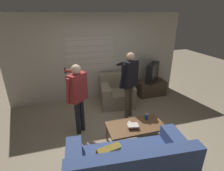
# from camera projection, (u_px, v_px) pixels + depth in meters

# --- Properties ---
(ground_plane) EXTENTS (16.00, 16.00, 0.00)m
(ground_plane) POSITION_uv_depth(u_px,v_px,m) (118.00, 135.00, 3.92)
(ground_plane) COLOR gray
(wall_back) EXTENTS (5.20, 0.08, 2.55)m
(wall_back) POSITION_uv_depth(u_px,v_px,m) (97.00, 58.00, 5.22)
(wall_back) COLOR #BCB7A8
(wall_back) RESTS_ON ground_plane
(couch_blue) EXTENTS (1.94, 1.00, 0.87)m
(couch_blue) POSITION_uv_depth(u_px,v_px,m) (129.00, 167.00, 2.69)
(couch_blue) COLOR #384C7F
(couch_blue) RESTS_ON ground_plane
(armchair_beige) EXTENTS (1.04, 1.00, 0.85)m
(armchair_beige) POSITION_uv_depth(u_px,v_px,m) (117.00, 93.00, 5.19)
(armchair_beige) COLOR gray
(armchair_beige) RESTS_ON ground_plane
(coffee_table) EXTENTS (1.15, 0.58, 0.44)m
(coffee_table) POSITION_uv_depth(u_px,v_px,m) (136.00, 127.00, 3.53)
(coffee_table) COLOR brown
(coffee_table) RESTS_ON ground_plane
(tv_stand) EXTENTS (0.90, 0.48, 0.49)m
(tv_stand) POSITION_uv_depth(u_px,v_px,m) (151.00, 88.00, 5.76)
(tv_stand) COLOR #4C3D2D
(tv_stand) RESTS_ON ground_plane
(tv) EXTENTS (0.65, 0.65, 0.59)m
(tv) POSITION_uv_depth(u_px,v_px,m) (152.00, 72.00, 5.55)
(tv) COLOR black
(tv) RESTS_ON tv_stand
(person_left_standing) EXTENTS (0.49, 0.81, 1.59)m
(person_left_standing) POSITION_uv_depth(u_px,v_px,m) (77.00, 91.00, 3.66)
(person_left_standing) COLOR black
(person_left_standing) RESTS_ON ground_plane
(person_right_standing) EXTENTS (0.53, 0.85, 1.70)m
(person_right_standing) POSITION_uv_depth(u_px,v_px,m) (129.00, 78.00, 4.21)
(person_right_standing) COLOR #4C4233
(person_right_standing) RESTS_ON ground_plane
(book_stack) EXTENTS (0.24, 0.20, 0.07)m
(book_stack) POSITION_uv_depth(u_px,v_px,m) (133.00, 126.00, 3.43)
(book_stack) COLOR maroon
(book_stack) RESTS_ON coffee_table
(soda_can) EXTENTS (0.07, 0.07, 0.13)m
(soda_can) POSITION_uv_depth(u_px,v_px,m) (146.00, 117.00, 3.70)
(soda_can) COLOR #194C9E
(soda_can) RESTS_ON coffee_table
(spare_remote) EXTENTS (0.05, 0.13, 0.02)m
(spare_remote) POSITION_uv_depth(u_px,v_px,m) (130.00, 123.00, 3.56)
(spare_remote) COLOR white
(spare_remote) RESTS_ON coffee_table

